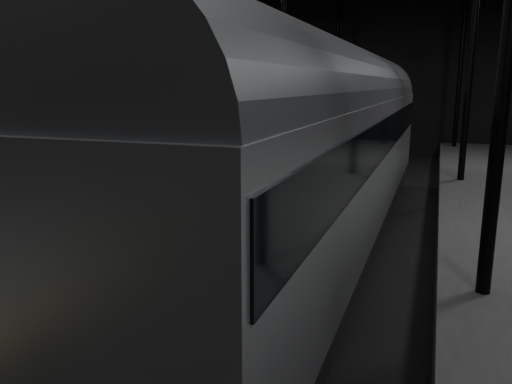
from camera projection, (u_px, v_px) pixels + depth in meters
The scene contains 6 objects.
ground at pixel (326, 253), 14.49m from camera, with size 44.00×44.00×0.00m, color black.
platform_left at pixel (109, 214), 16.90m from camera, with size 9.00×43.80×1.00m, color #4D4D4A.
tactile_strip at pixel (223, 210), 15.37m from camera, with size 0.50×43.80×0.01m, color olive.
track at pixel (326, 251), 14.48m from camera, with size 2.40×43.00×0.24m.
train at pixel (332, 141), 14.05m from camera, with size 3.24×21.69×5.80m.
woman at pixel (126, 213), 11.44m from camera, with size 0.67×0.44×1.83m, color #917C59.
Camera 1 is at (2.80, -13.66, 4.80)m, focal length 35.00 mm.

